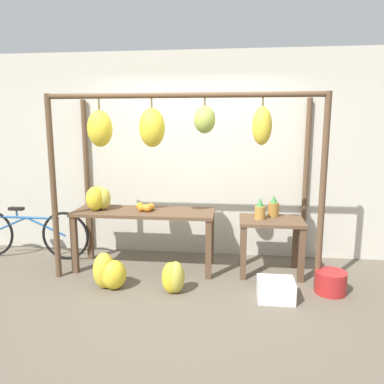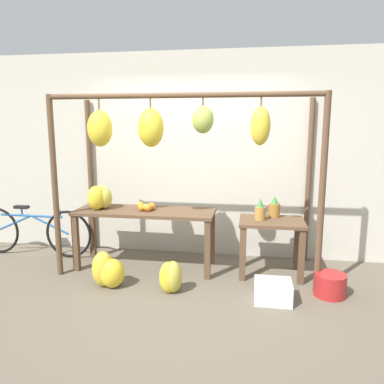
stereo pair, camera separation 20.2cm
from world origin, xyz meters
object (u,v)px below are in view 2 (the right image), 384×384
at_px(pineapple_cluster, 268,209).
at_px(banana_pile_ground_right, 170,278).
at_px(orange_pile, 146,207).
at_px(fruit_crate_white, 273,291).
at_px(blue_bucket, 330,285).
at_px(parked_bicycle, 32,231).
at_px(banana_pile_on_table, 100,197).
at_px(banana_pile_ground_left, 108,271).

bearing_deg(pineapple_cluster, banana_pile_ground_right, -143.78).
bearing_deg(orange_pile, pineapple_cluster, 3.95).
bearing_deg(banana_pile_ground_right, fruit_crate_white, -1.87).
bearing_deg(fruit_crate_white, pineapple_cluster, 93.13).
relative_size(orange_pile, blue_bucket, 0.73).
bearing_deg(parked_bicycle, fruit_crate_white, -15.32).
bearing_deg(fruit_crate_white, banana_pile_on_table, 161.92).
relative_size(pineapple_cluster, blue_bucket, 0.91).
bearing_deg(orange_pile, banana_pile_on_table, -179.80).
relative_size(pineapple_cluster, parked_bicycle, 0.17).
relative_size(banana_pile_ground_right, fruit_crate_white, 0.94).
height_order(banana_pile_ground_right, parked_bicycle, parked_bicycle).
bearing_deg(banana_pile_ground_left, banana_pile_ground_right, -2.13).
bearing_deg(banana_pile_on_table, banana_pile_ground_right, -32.35).
relative_size(banana_pile_ground_left, parked_bicycle, 0.26).
height_order(pineapple_cluster, banana_pile_ground_left, pineapple_cluster).
distance_m(banana_pile_ground_left, parked_bicycle, 1.68).
bearing_deg(banana_pile_ground_left, parked_bicycle, 149.94).
distance_m(banana_pile_on_table, fruit_crate_white, 2.41).
bearing_deg(parked_bicycle, banana_pile_ground_left, -30.06).
xyz_separation_m(banana_pile_on_table, banana_pile_ground_left, (0.33, -0.64, -0.72)).
xyz_separation_m(orange_pile, blue_bucket, (2.17, -0.47, -0.68)).
bearing_deg(parked_bicycle, banana_pile_on_table, -9.78).
height_order(banana_pile_ground_right, blue_bucket, banana_pile_ground_right).
relative_size(pineapple_cluster, fruit_crate_white, 0.80).
distance_m(banana_pile_ground_left, fruit_crate_white, 1.84).
height_order(banana_pile_ground_right, fruit_crate_white, banana_pile_ground_right).
height_order(orange_pile, fruit_crate_white, orange_pile).
bearing_deg(pineapple_cluster, blue_bucket, -41.20).
xyz_separation_m(banana_pile_on_table, orange_pile, (0.61, 0.00, -0.11)).
xyz_separation_m(banana_pile_on_table, parked_bicycle, (-1.12, 0.19, -0.56)).
height_order(banana_pile_on_table, blue_bucket, banana_pile_on_table).
xyz_separation_m(orange_pile, banana_pile_ground_right, (0.45, -0.67, -0.63)).
bearing_deg(banana_pile_ground_right, banana_pile_on_table, 147.65).
relative_size(orange_pile, banana_pile_ground_right, 0.68).
distance_m(pineapple_cluster, banana_pile_ground_left, 2.04).
relative_size(pineapple_cluster, banana_pile_ground_left, 0.67).
bearing_deg(parked_bicycle, pineapple_cluster, -1.53).
bearing_deg(banana_pile_ground_right, parked_bicycle, 158.37).
xyz_separation_m(fruit_crate_white, parked_bicycle, (-3.28, 0.90, 0.24)).
xyz_separation_m(pineapple_cluster, banana_pile_ground_right, (-1.06, -0.78, -0.63)).
xyz_separation_m(banana_pile_on_table, banana_pile_ground_right, (1.06, -0.67, -0.74)).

